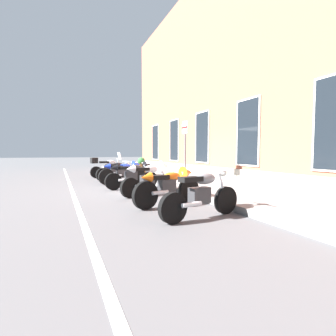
{
  "coord_description": "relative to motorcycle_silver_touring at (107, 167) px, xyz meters",
  "views": [
    {
      "loc": [
        8.96,
        -3.6,
        1.34
      ],
      "look_at": [
        0.68,
        0.04,
        0.79
      ],
      "focal_mm": 26.61,
      "sensor_mm": 36.0,
      "label": 1
    }
  ],
  "objects": [
    {
      "name": "barrel_planter",
      "position": [
        0.64,
        1.73,
        -0.0
      ],
      "size": [
        0.56,
        0.56,
        0.94
      ],
      "color": "brown",
      "rests_on": "sidewalk"
    },
    {
      "name": "motorcycle_grey_naked",
      "position": [
        9.3,
        0.27,
        -0.08
      ],
      "size": [
        0.67,
        2.01,
        1.0
      ],
      "color": "black",
      "rests_on": "ground_plane"
    },
    {
      "name": "parking_sign",
      "position": [
        5.47,
        1.87,
        1.11
      ],
      "size": [
        0.36,
        0.07,
        2.36
      ],
      "color": "#4C4C51",
      "rests_on": "sidewalk"
    },
    {
      "name": "motorcycle_orange_sport",
      "position": [
        7.89,
        0.2,
        -0.03
      ],
      "size": [
        0.77,
        2.04,
        0.98
      ],
      "color": "black",
      "rests_on": "ground_plane"
    },
    {
      "name": "sidewalk",
      "position": [
        4.65,
        2.67,
        -0.49
      ],
      "size": [
        28.54,
        2.91,
        0.16
      ],
      "primitive_type": "cube",
      "color": "slate",
      "rests_on": "ground_plane"
    },
    {
      "name": "motorcycle_black_naked",
      "position": [
        1.6,
        0.16,
        -0.1
      ],
      "size": [
        0.81,
        2.01,
        0.93
      ],
      "color": "black",
      "rests_on": "ground_plane"
    },
    {
      "name": "motorcycle_silver_touring",
      "position": [
        0.0,
        0.0,
        0.0
      ],
      "size": [
        0.73,
        2.06,
        1.38
      ],
      "color": "black",
      "rests_on": "ground_plane"
    },
    {
      "name": "lane_stripe",
      "position": [
        4.65,
        -1.99,
        -0.57
      ],
      "size": [
        28.54,
        0.12,
        0.01
      ],
      "primitive_type": "cube",
      "color": "silver",
      "rests_on": "ground_plane"
    },
    {
      "name": "ground_plane",
      "position": [
        4.65,
        1.21,
        -0.57
      ],
      "size": [
        140.0,
        140.0,
        0.0
      ],
      "primitive_type": "plane",
      "color": "#4C4C4F"
    },
    {
      "name": "motorcycle_blue_sport",
      "position": [
        3.03,
        0.2,
        -0.03
      ],
      "size": [
        0.68,
        2.12,
        1.0
      ],
      "color": "black",
      "rests_on": "ground_plane"
    },
    {
      "name": "brick_pub_facade",
      "position": [
        4.65,
        7.14,
        4.45
      ],
      "size": [
        22.54,
        6.14,
        10.06
      ],
      "color": "brown",
      "rests_on": "ground_plane"
    },
    {
      "name": "motorcycle_white_sport",
      "position": [
        6.22,
        0.26,
        0.01
      ],
      "size": [
        0.82,
        1.96,
        1.08
      ],
      "color": "black",
      "rests_on": "ground_plane"
    },
    {
      "name": "motorcycle_black_sport",
      "position": [
        4.61,
        0.18,
        -0.01
      ],
      "size": [
        0.62,
        2.07,
        1.02
      ],
      "color": "black",
      "rests_on": "ground_plane"
    }
  ]
}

